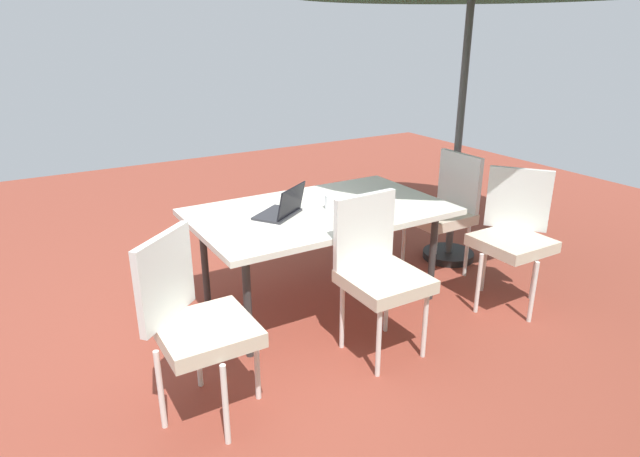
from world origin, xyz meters
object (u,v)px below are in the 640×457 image
chair_northwest (514,232)px  cup (330,202)px  laptop (282,209)px  chair_north (378,268)px  dining_table (320,216)px  chair_west (444,208)px  chair_northeast (195,319)px

chair_northwest → cup: size_ratio=9.81×
chair_northwest → cup: chair_northwest is taller
laptop → chair_north: bearing=78.1°
dining_table → chair_west: 1.14m
dining_table → chair_west: (-1.13, 0.04, -0.12)m
chair_north → chair_northeast: bearing=178.2°
dining_table → chair_northeast: (1.16, 0.71, -0.12)m
chair_northwest → cup: bearing=-157.7°
chair_north → chair_west: size_ratio=1.00×
chair_northeast → laptop: size_ratio=2.43×
chair_west → chair_north: bearing=-59.6°
laptop → chair_west: bearing=144.3°
chair_north → chair_west: 1.32m
laptop → cup: 0.35m
dining_table → chair_west: bearing=177.9°
chair_northeast → cup: chair_northeast is taller
chair_west → laptop: 1.45m
chair_northeast → chair_west: bearing=-24.3°
chair_north → cup: 0.71m
chair_northwest → chair_west: bearing=147.0°
dining_table → chair_northwest: bearing=149.3°
chair_west → dining_table: bearing=-91.7°
chair_northwest → cup: (1.12, -0.67, 0.22)m
dining_table → chair_northeast: 1.36m
chair_northwest → chair_northeast: bearing=-126.7°
chair_northeast → chair_north: same height
dining_table → cup: bearing=148.8°
cup → chair_northwest: bearing=149.3°
dining_table → chair_northwest: (-1.18, 0.70, -0.12)m
chair_northeast → chair_north: bearing=-40.1°
dining_table → chair_northeast: bearing=31.7°
chair_northwest → laptop: size_ratio=2.43×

